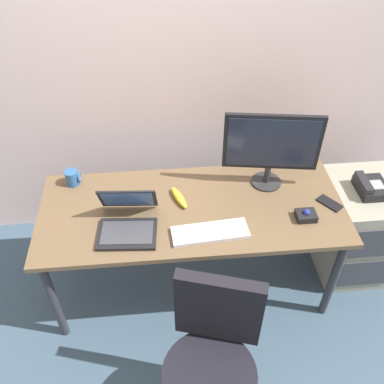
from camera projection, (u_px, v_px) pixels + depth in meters
The scene contains 13 objects.
ground_plane at pixel (192, 282), 2.90m from camera, with size 8.00×8.00×0.00m, color #394E60.
back_wall at pixel (181, 38), 2.48m from camera, with size 6.00×0.10×2.80m, color beige.
desk at pixel (192, 216), 2.47m from camera, with size 1.74×0.72×0.71m.
file_cabinet at pixel (355, 228), 2.80m from camera, with size 0.42×0.53×0.69m.
desk_phone at pixel (371, 187), 2.54m from camera, with size 0.17×0.20×0.09m.
office_chair at pixel (211, 368), 2.03m from camera, with size 0.52×0.54×0.93m.
monitor_main at pixel (272, 146), 2.40m from camera, with size 0.55×0.18×0.48m.
keyboard at pixel (210, 232), 2.27m from camera, with size 0.42×0.17×0.03m.
laptop at pixel (128, 221), 2.28m from camera, with size 0.33×0.35×0.22m.
trackball_mouse at pixel (306, 215), 2.35m from camera, with size 0.11×0.09×0.07m.
coffee_mug at pixel (73, 178), 2.55m from camera, with size 0.09×0.08×0.10m.
cell_phone at pixel (330, 203), 2.45m from camera, with size 0.07×0.14×0.01m, color black.
banana at pixel (179, 198), 2.46m from camera, with size 0.19×0.04×0.04m, color yellow.
Camera 1 is at (-0.16, -1.73, 2.41)m, focal length 39.88 mm.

